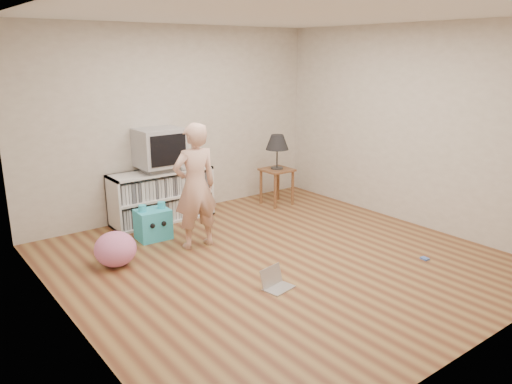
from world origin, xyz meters
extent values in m
plane|color=brown|center=(0.00, 0.00, 0.00)|extent=(4.50, 4.50, 0.00)
cube|color=#BBB2A4|center=(0.00, 2.25, 1.30)|extent=(4.50, 0.02, 2.60)
cube|color=#BBB2A4|center=(0.00, -2.25, 1.30)|extent=(4.50, 0.02, 2.60)
cube|color=#BBB2A4|center=(-2.25, 0.00, 1.30)|extent=(0.02, 4.50, 2.60)
cube|color=#BBB2A4|center=(2.25, 0.00, 1.30)|extent=(0.02, 4.50, 2.60)
cube|color=white|center=(0.00, 0.00, 2.60)|extent=(4.50, 4.50, 0.01)
cube|color=white|center=(-0.38, 2.23, 0.35)|extent=(1.40, 0.03, 0.70)
cube|color=white|center=(-1.07, 2.02, 0.35)|extent=(0.03, 0.45, 0.70)
cube|color=white|center=(0.30, 2.02, 0.35)|extent=(0.03, 0.45, 0.70)
cube|color=white|center=(-0.38, 2.02, 0.01)|extent=(1.40, 0.45, 0.03)
cube|color=white|center=(-0.38, 2.02, 0.35)|extent=(1.34, 0.45, 0.03)
cube|color=white|center=(-0.38, 2.02, 0.68)|extent=(1.40, 0.45, 0.03)
cube|color=silver|center=(-0.38, 2.02, 0.35)|extent=(1.26, 0.36, 0.64)
cube|color=gray|center=(-0.38, 2.02, 0.73)|extent=(0.45, 0.35, 0.07)
cube|color=#A1A1A6|center=(-0.38, 2.02, 1.02)|extent=(0.60, 0.52, 0.50)
cube|color=black|center=(-0.38, 1.75, 1.02)|extent=(0.50, 0.01, 0.40)
cylinder|color=#59311F|center=(1.18, 1.48, 0.26)|extent=(0.04, 0.04, 0.52)
cylinder|color=#59311F|center=(1.52, 1.48, 0.26)|extent=(0.04, 0.04, 0.52)
cylinder|color=#59311F|center=(1.18, 1.82, 0.26)|extent=(0.04, 0.04, 0.52)
cylinder|color=#59311F|center=(1.52, 1.82, 0.26)|extent=(0.04, 0.04, 0.52)
cube|color=#59311F|center=(1.35, 1.65, 0.54)|extent=(0.42, 0.42, 0.03)
cylinder|color=#333333|center=(1.35, 1.65, 0.56)|extent=(0.18, 0.18, 0.02)
cylinder|color=#333333|center=(1.35, 1.65, 0.74)|extent=(0.02, 0.02, 0.32)
imported|color=#DEAD97|center=(-0.50, 0.90, 0.74)|extent=(0.57, 0.40, 1.48)
cube|color=silver|center=(-0.45, -0.55, 0.01)|extent=(0.32, 0.25, 0.01)
cube|color=silver|center=(-0.46, -0.45, 0.10)|extent=(0.29, 0.11, 0.19)
cube|color=black|center=(-0.46, -0.45, 0.10)|extent=(0.26, 0.09, 0.15)
cube|color=#4A70C7|center=(1.31, -0.99, 0.01)|extent=(0.07, 0.10, 0.02)
cube|color=#35D0FF|center=(-0.80, 1.45, 0.19)|extent=(0.41, 0.33, 0.37)
cylinder|color=#35D0FF|center=(-0.93, 1.45, 0.42)|extent=(0.09, 0.09, 0.08)
cylinder|color=#35D0FF|center=(-0.68, 1.44, 0.42)|extent=(0.09, 0.09, 0.08)
sphere|color=black|center=(-0.88, 1.29, 0.23)|extent=(0.06, 0.06, 0.06)
sphere|color=black|center=(-0.74, 1.28, 0.23)|extent=(0.06, 0.06, 0.06)
ellipsoid|color=pink|center=(-1.49, 0.95, 0.19)|extent=(0.57, 0.57, 0.38)
camera|label=1|loc=(-3.32, -3.94, 2.24)|focal=35.00mm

